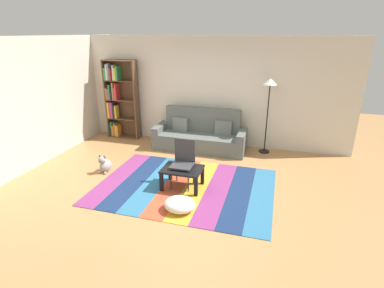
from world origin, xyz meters
The scene contains 12 objects.
ground_plane centered at (0.00, 0.00, 0.00)m, with size 14.00×14.00×0.00m, color #B27F4C.
back_wall centered at (0.00, 2.55, 1.35)m, with size 6.80×0.10×2.70m, color silver.
left_wall centered at (-3.40, 0.75, 1.35)m, with size 0.10×5.50×2.70m, color beige.
rug centered at (0.06, 0.00, 0.01)m, with size 3.28×2.38×0.01m.
couch centered at (-0.18, 2.02, 0.34)m, with size 2.26×0.80×1.00m.
bookshelf centered at (-2.57, 2.31, 1.06)m, with size 0.90×0.28×2.10m.
coffee_table centered at (0.02, -0.05, 0.33)m, with size 0.74×0.55×0.39m.
pouf centered at (0.22, -0.82, 0.12)m, with size 0.52×0.46×0.22m, color white.
dog centered at (-1.76, 0.15, 0.16)m, with size 0.22×0.35×0.40m.
standing_lamp centered at (1.39, 2.24, 1.49)m, with size 0.32×0.32×1.79m.
tv_remote centered at (-0.08, -0.12, 0.41)m, with size 0.04×0.15×0.02m, color black.
folding_chair centered at (0.00, 0.09, 0.53)m, with size 0.40×0.40×0.90m.
Camera 1 is at (1.60, -4.84, 2.77)m, focal length 28.08 mm.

